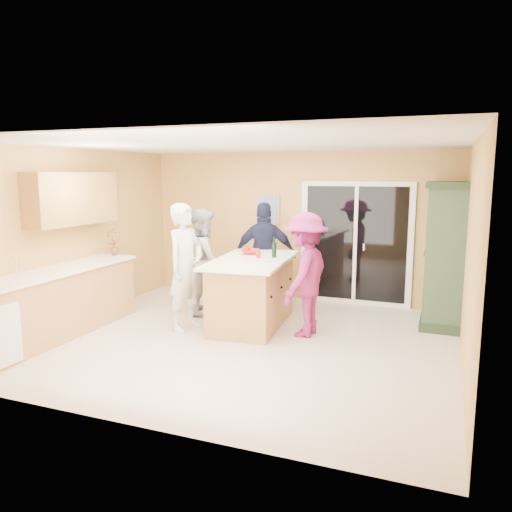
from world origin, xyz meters
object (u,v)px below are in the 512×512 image
(woman_white, at_px, (186,267))
(woman_grey, at_px, (205,261))
(kitchen_island, at_px, (252,294))
(woman_magenta, at_px, (305,275))
(green_hutch, at_px, (445,256))
(woman_navy, at_px, (265,255))

(woman_white, distance_m, woman_grey, 0.91)
(kitchen_island, relative_size, woman_magenta, 1.16)
(green_hutch, bearing_deg, woman_navy, -178.97)
(woman_white, relative_size, woman_navy, 1.03)
(kitchen_island, relative_size, woman_white, 1.09)
(green_hutch, height_order, woman_magenta, green_hutch)
(woman_magenta, bearing_deg, woman_navy, -133.09)
(kitchen_island, height_order, woman_white, woman_white)
(green_hutch, xyz_separation_m, woman_grey, (-3.60, -0.69, -0.19))
(woman_grey, height_order, woman_navy, woman_navy)
(woman_grey, xyz_separation_m, woman_navy, (0.80, 0.63, 0.04))
(kitchen_island, height_order, woman_magenta, woman_magenta)
(green_hutch, distance_m, woman_white, 3.80)
(woman_white, height_order, woman_grey, woman_white)
(green_hutch, bearing_deg, woman_white, -155.41)
(woman_grey, distance_m, woman_magenta, 1.90)
(woman_white, bearing_deg, kitchen_island, -47.45)
(kitchen_island, bearing_deg, woman_white, -152.67)
(woman_white, distance_m, woman_navy, 1.66)
(woman_navy, relative_size, woman_magenta, 1.03)
(green_hutch, height_order, woman_white, green_hutch)
(woman_navy, xyz_separation_m, woman_magenta, (1.02, -1.18, -0.03))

